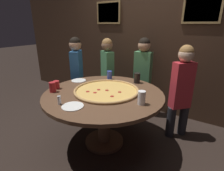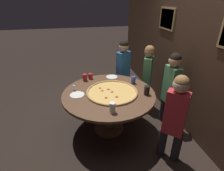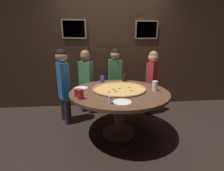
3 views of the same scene
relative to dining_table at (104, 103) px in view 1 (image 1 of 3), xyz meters
name	(u,v)px [view 1 (image 1 of 3)]	position (x,y,z in m)	size (l,w,h in m)	color
ground_plane	(104,142)	(0.00, 0.00, -0.60)	(24.00, 24.00, 0.00)	black
back_wall	(148,39)	(0.00, 1.34, 0.71)	(6.40, 0.08, 2.60)	#3D281C
dining_table	(104,103)	(0.00, 0.00, 0.00)	(1.49, 1.49, 0.74)	brown
giant_pizza	(107,90)	(0.01, 0.05, 0.15)	(0.83, 0.83, 0.03)	#EAB75B
drink_cup_far_right	(142,98)	(0.54, -0.06, 0.22)	(0.08, 0.08, 0.15)	white
drink_cup_front_edge	(110,75)	(-0.24, 0.50, 0.21)	(0.08, 0.08, 0.13)	#384CB7
drink_cup_far_left	(137,78)	(0.19, 0.57, 0.21)	(0.09, 0.09, 0.15)	black
drink_cup_near_right	(53,87)	(-0.54, -0.33, 0.20)	(0.08, 0.08, 0.13)	#B22328
drink_cup_by_shaker	(56,85)	(-0.60, -0.22, 0.19)	(0.08, 0.08, 0.11)	#B22328
white_plate_right_side	(79,81)	(-0.59, 0.18, 0.15)	(0.22, 0.22, 0.01)	white
white_plate_beside_cup	(73,106)	(-0.03, -0.50, 0.15)	(0.23, 0.23, 0.01)	white
condiment_shaker	(59,100)	(-0.18, -0.54, 0.19)	(0.04, 0.04, 0.10)	silver
diner_far_left	(143,73)	(0.06, 1.06, 0.17)	(0.34, 0.20, 1.35)	#232328
diner_side_right	(182,87)	(0.78, 0.72, 0.14)	(0.31, 0.32, 1.31)	#232328
diner_centre_back	(107,70)	(-0.56, 0.90, 0.15)	(0.34, 0.28, 1.32)	#232328
diner_far_right	(77,71)	(-0.93, 0.51, 0.17)	(0.27, 0.35, 1.35)	#232328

